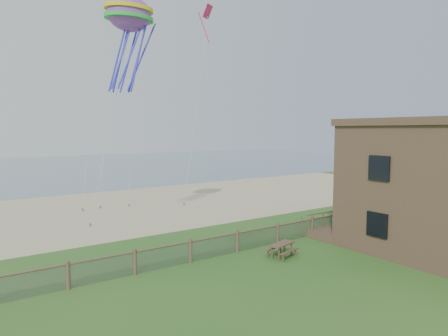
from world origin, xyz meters
The scene contains 8 objects.
ground centered at (0.00, 0.00, 0.00)m, with size 160.00×160.00×0.00m, color #255D20.
sand_beach centered at (0.00, 22.00, 0.00)m, with size 72.00×20.00×0.02m, color tan.
ocean centered at (0.00, 66.00, 0.00)m, with size 160.00×68.00×0.02m, color slate.
chainlink_fence centered at (0.00, 6.00, 0.55)m, with size 36.20×0.20×1.25m, color #4A3E29, non-canonical shape.
motel_deck centered at (13.00, 5.00, 0.25)m, with size 15.00×2.00×0.50m, color brown.
picnic_table centered at (1.45, 3.98, 0.33)m, with size 1.56×1.18×0.66m, color brown, non-canonical shape.
octopus_kite centered at (-2.87, 13.77, 12.47)m, with size 3.23×2.28×6.65m, color #FE2872, non-canonical shape.
kite_red centered at (4.51, 15.95, 15.40)m, with size 1.08×0.70×2.39m, color #D92659, non-canonical shape.
Camera 1 is at (-13.00, -11.25, 6.75)m, focal length 32.00 mm.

